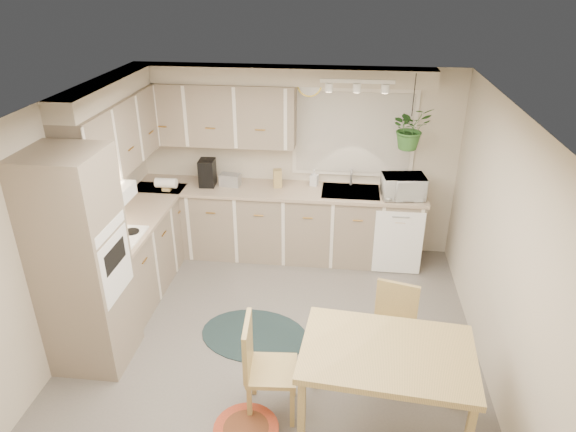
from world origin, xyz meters
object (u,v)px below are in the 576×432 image
object	(u,v)px
dining_table	(384,391)
braided_rug	(254,335)
microwave	(403,184)
chair_back	(391,334)
chair_left	(272,368)

from	to	relation	value
dining_table	braided_rug	distance (m)	1.68
braided_rug	microwave	distance (m)	2.48
dining_table	chair_back	bearing A→B (deg)	82.01
dining_table	chair_left	size ratio (longest dim) A/B	1.43
dining_table	microwave	distance (m)	2.76
chair_left	chair_back	xyz separation A→B (m)	(1.00, 0.58, -0.02)
chair_back	chair_left	bearing A→B (deg)	44.86
chair_back	braided_rug	bearing A→B (deg)	-0.62
braided_rug	dining_table	bearing A→B (deg)	-40.56
dining_table	braided_rug	bearing A→B (deg)	139.44
braided_rug	microwave	xyz separation A→B (m)	(1.54, 1.59, 1.10)
dining_table	chair_left	distance (m)	0.91
chair_left	microwave	distance (m)	2.89
dining_table	braided_rug	xyz separation A→B (m)	(-1.24, 1.06, -0.41)
microwave	braided_rug	bearing A→B (deg)	-141.45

